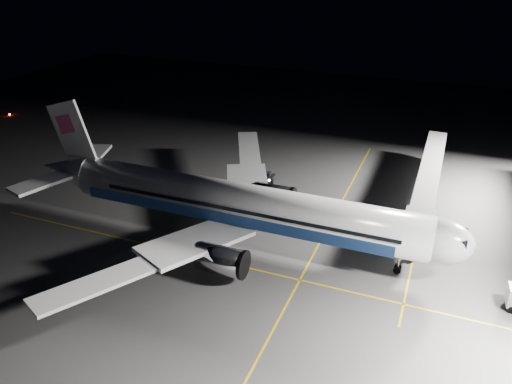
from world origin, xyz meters
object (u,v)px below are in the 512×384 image
Objects in this scene: jet_bridge at (428,181)px; airliner at (234,204)px; baggage_tug at (267,178)px; safety_cone_c at (230,187)px; safety_cone_a at (258,224)px; safety_cone_b at (267,192)px.

airliner is at bearing -141.96° from jet_bridge.
safety_cone_c is at bearing -141.03° from baggage_tug.
jet_bridge is at bearing 8.71° from safety_cone_c.
jet_bridge is 25.88m from safety_cone_a.
jet_bridge reaches higher than baggage_tug.
jet_bridge is at bearing 33.41° from safety_cone_a.
airliner is 6.53m from safety_cone_a.
jet_bridge is at bearing -5.25° from baggage_tug.
jet_bridge is 51.21× the size of safety_cone_c.
safety_cone_b is at bearing 103.12° from safety_cone_a.
safety_cone_c is (-8.69, 9.46, 0.03)m from safety_cone_a.
safety_cone_c is at bearing -171.29° from jet_bridge.
baggage_tug reaches higher than safety_cone_c.
airliner reaches higher than safety_cone_a.
airliner is at bearing -88.45° from baggage_tug.
baggage_tug is 6.71m from safety_cone_c.
baggage_tug is 3.95× the size of safety_cone_c.
safety_cone_a is (3.88, -14.11, -0.53)m from baggage_tug.
safety_cone_c is (-4.81, -4.66, -0.50)m from baggage_tug.
safety_cone_a is at bearing -76.88° from safety_cone_b.
safety_cone_a is at bearing -47.42° from safety_cone_c.
airliner is 29.31m from jet_bridge.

